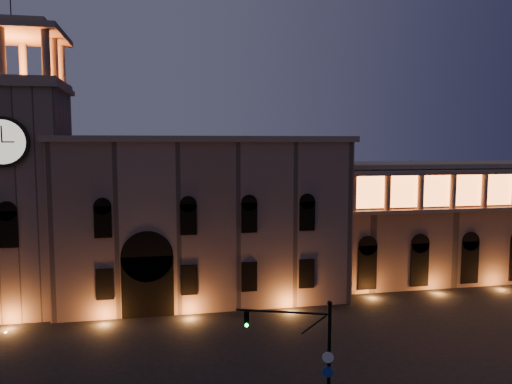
{
  "coord_description": "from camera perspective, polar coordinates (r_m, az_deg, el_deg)",
  "views": [
    {
      "loc": [
        -6.85,
        -32.32,
        16.9
      ],
      "look_at": [
        2.71,
        16.0,
        12.06
      ],
      "focal_mm": 35.0,
      "sensor_mm": 36.0,
      "label": 1
    }
  ],
  "objects": [
    {
      "name": "government_building",
      "position": [
        55.07,
        -6.1,
        -2.91
      ],
      "size": [
        30.8,
        12.8,
        17.6
      ],
      "color": "#7C5F51",
      "rests_on": "ground"
    },
    {
      "name": "clock_tower",
      "position": [
        55.2,
        -25.46,
        0.5
      ],
      "size": [
        9.8,
        9.8,
        32.4
      ],
      "color": "#7C5F51",
      "rests_on": "ground"
    },
    {
      "name": "colonnade_wing",
      "position": [
        69.02,
        23.24,
        -2.81
      ],
      "size": [
        40.6,
        11.5,
        14.5
      ],
      "color": "#775A4C",
      "rests_on": "ground"
    },
    {
      "name": "traffic_light",
      "position": [
        30.87,
        6.42,
        -18.81
      ],
      "size": [
        5.47,
        2.22,
        7.91
      ],
      "rotation": [
        0.0,
        0.0,
        -0.35
      ],
      "color": "black",
      "rests_on": "ground"
    }
  ]
}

